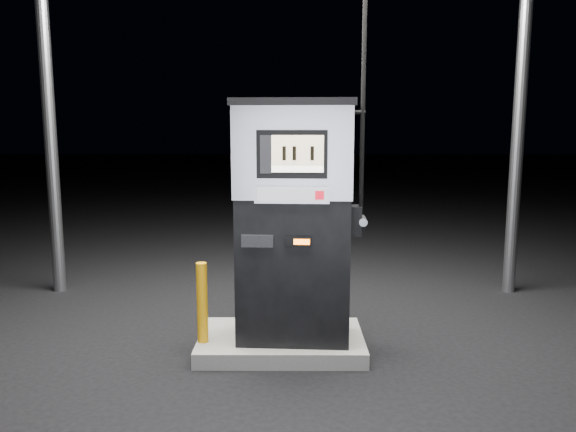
{
  "coord_description": "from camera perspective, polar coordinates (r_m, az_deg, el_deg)",
  "views": [
    {
      "loc": [
        0.09,
        -5.26,
        2.16
      ],
      "look_at": [
        0.07,
        0.0,
        1.33
      ],
      "focal_mm": 35.0,
      "sensor_mm": 36.0,
      "label": 1
    }
  ],
  "objects": [
    {
      "name": "fuel_dispenser",
      "position": [
        5.26,
        0.63,
        -0.31
      ],
      "size": [
        1.26,
        0.73,
        4.7
      ],
      "rotation": [
        0.0,
        0.0,
        -0.05
      ],
      "color": "black",
      "rests_on": "pump_island"
    },
    {
      "name": "ground",
      "position": [
        5.68,
        -0.69,
        -13.37
      ],
      "size": [
        80.0,
        80.0,
        0.0
      ],
      "primitive_type": "plane",
      "color": "black",
      "rests_on": "ground"
    },
    {
      "name": "pump_island",
      "position": [
        5.66,
        -0.69,
        -12.67
      ],
      "size": [
        1.6,
        1.0,
        0.15
      ],
      "primitive_type": "cube",
      "color": "#62625D",
      "rests_on": "ground"
    },
    {
      "name": "bollard_right",
      "position": [
        5.5,
        5.08,
        -7.36
      ],
      "size": [
        0.17,
        0.17,
        0.93
      ],
      "primitive_type": "cylinder",
      "rotation": [
        0.0,
        0.0,
        -0.43
      ],
      "color": "#F1A00D",
      "rests_on": "pump_island"
    },
    {
      "name": "bollard_left",
      "position": [
        5.4,
        -8.71,
        -8.69
      ],
      "size": [
        0.12,
        0.12,
        0.77
      ],
      "primitive_type": "cylinder",
      "rotation": [
        0.0,
        0.0,
        -0.22
      ],
      "color": "#F1A00D",
      "rests_on": "pump_island"
    }
  ]
}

